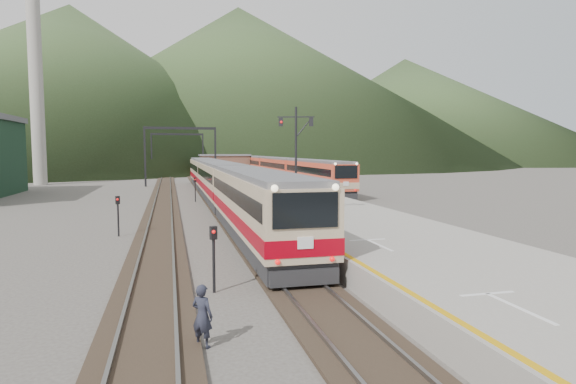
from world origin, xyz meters
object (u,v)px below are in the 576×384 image
object	(u,v)px
second_train	(280,170)
signal_mast	(296,149)
worker	(202,316)
main_train	(219,183)

from	to	relation	value
second_train	signal_mast	world-z (taller)	signal_mast
signal_mast	worker	size ratio (longest dim) A/B	4.06
main_train	second_train	distance (m)	28.16
second_train	signal_mast	bearing A→B (deg)	-101.59
worker	second_train	bearing A→B (deg)	-66.14
worker	main_train	bearing A→B (deg)	-57.95
main_train	worker	xyz separation A→B (m)	(-3.66, -32.05, -1.13)
second_train	worker	size ratio (longest dim) A/B	34.89
main_train	second_train	bearing A→B (deg)	65.89
main_train	signal_mast	bearing A→B (deg)	-79.36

